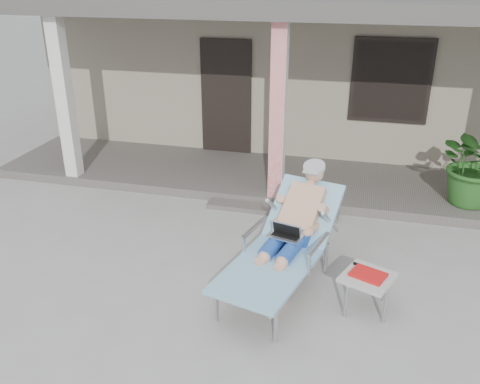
# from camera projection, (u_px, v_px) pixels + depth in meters

# --- Properties ---
(ground) EXTENTS (60.00, 60.00, 0.00)m
(ground) POSITION_uv_depth(u_px,v_px,m) (242.00, 278.00, 6.10)
(ground) COLOR #9E9E99
(ground) RESTS_ON ground
(house) EXTENTS (10.40, 5.40, 3.30)m
(house) POSITION_uv_depth(u_px,v_px,m) (314.00, 54.00, 11.17)
(house) COLOR #9F947E
(house) RESTS_ON ground
(porch_deck) EXTENTS (10.00, 2.00, 0.15)m
(porch_deck) POSITION_uv_depth(u_px,v_px,m) (284.00, 179.00, 8.72)
(porch_deck) COLOR #605B56
(porch_deck) RESTS_ON ground
(porch_overhang) EXTENTS (10.00, 2.30, 2.85)m
(porch_overhang) POSITION_uv_depth(u_px,v_px,m) (290.00, 13.00, 7.57)
(porch_overhang) COLOR silver
(porch_overhang) RESTS_ON porch_deck
(porch_step) EXTENTS (2.00, 0.30, 0.07)m
(porch_step) POSITION_uv_depth(u_px,v_px,m) (272.00, 210.00, 7.72)
(porch_step) COLOR #605B56
(porch_step) RESTS_ON ground
(lounger) EXTENTS (1.27, 2.18, 1.37)m
(lounger) POSITION_uv_depth(u_px,v_px,m) (289.00, 218.00, 5.69)
(lounger) COLOR #B7B7BC
(lounger) RESTS_ON ground
(side_table) EXTENTS (0.65, 0.65, 0.45)m
(side_table) POSITION_uv_depth(u_px,v_px,m) (368.00, 279.00, 5.40)
(side_table) COLOR #B1B2AC
(side_table) RESTS_ON ground
(potted_palm) EXTENTS (1.44, 1.35, 1.28)m
(potted_palm) POSITION_uv_depth(u_px,v_px,m) (477.00, 163.00, 7.43)
(potted_palm) COLOR #26591E
(potted_palm) RESTS_ON porch_deck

